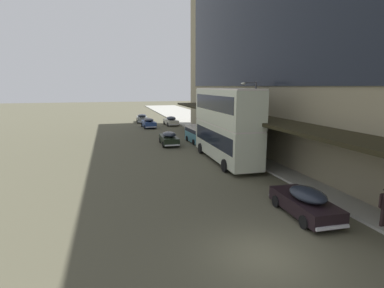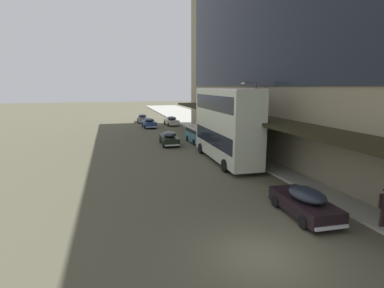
% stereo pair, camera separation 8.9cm
% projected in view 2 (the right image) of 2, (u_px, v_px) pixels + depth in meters
% --- Properties ---
extents(ground, '(240.00, 240.00, 0.00)m').
position_uv_depth(ground, '(263.00, 257.00, 11.59)').
color(ground, '#4F4D3A').
extents(transit_bus_kerbside_front, '(2.80, 10.36, 6.32)m').
position_uv_depth(transit_bus_kerbside_front, '(225.00, 123.00, 25.71)').
color(transit_bus_kerbside_front, beige).
rests_on(transit_bus_kerbside_front, ground).
extents(sedan_second_mid, '(2.03, 4.74, 1.51)m').
position_uv_depth(sedan_second_mid, '(149.00, 123.00, 47.51)').
color(sedan_second_mid, navy).
rests_on(sedan_second_mid, ground).
extents(sedan_far_back, '(1.97, 4.69, 1.50)m').
position_uv_depth(sedan_far_back, '(169.00, 138.00, 33.53)').
color(sedan_far_back, black).
rests_on(sedan_far_back, ground).
extents(sedan_trailing_near, '(2.09, 4.58, 1.53)m').
position_uv_depth(sedan_trailing_near, '(143.00, 118.00, 54.14)').
color(sedan_trailing_near, gray).
rests_on(sedan_trailing_near, ground).
extents(sedan_oncoming_front, '(2.03, 4.49, 1.52)m').
position_uv_depth(sedan_oncoming_front, '(305.00, 202.00, 15.09)').
color(sedan_oncoming_front, black).
rests_on(sedan_oncoming_front, ground).
extents(sedan_trailing_mid, '(2.00, 4.61, 1.51)m').
position_uv_depth(sedan_trailing_mid, '(171.00, 121.00, 50.27)').
color(sedan_trailing_mid, beige).
rests_on(sedan_trailing_mid, ground).
extents(vw_van, '(2.06, 4.62, 1.96)m').
position_uv_depth(vw_van, '(197.00, 133.00, 34.89)').
color(vw_van, teal).
rests_on(vw_van, ground).
extents(street_lamp, '(1.50, 0.28, 6.73)m').
position_uv_depth(street_lamp, '(253.00, 114.00, 26.37)').
color(street_lamp, '#4C4C51').
rests_on(street_lamp, sidewalk_kerb).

